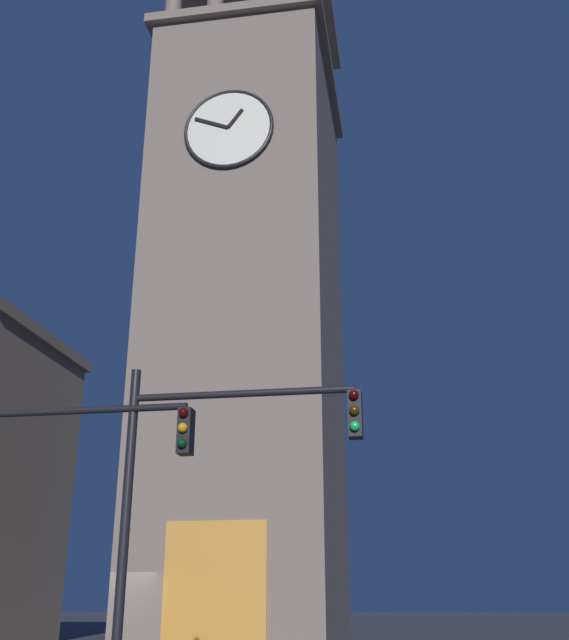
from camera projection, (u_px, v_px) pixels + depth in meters
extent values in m
cube|color=#75665B|center=(250.00, 329.00, 30.00)|extent=(6.69, 8.91, 23.83)
cube|color=#75665B|center=(255.00, 82.00, 34.28)|extent=(7.29, 9.51, 0.40)
cylinder|color=#75665B|center=(323.00, 90.00, 38.19)|extent=(0.70, 0.70, 3.94)
cylinder|color=#75665B|center=(287.00, 94.00, 38.47)|extent=(0.70, 0.70, 3.94)
cylinder|color=#75665B|center=(253.00, 98.00, 38.75)|extent=(0.70, 0.70, 3.94)
cylinder|color=#75665B|center=(219.00, 101.00, 39.03)|extent=(0.70, 0.70, 3.94)
cube|color=#75665B|center=(256.00, 8.00, 35.82)|extent=(7.29, 9.51, 0.40)
cylinder|color=silver|center=(229.00, 129.00, 28.11)|extent=(3.32, 0.12, 3.32)
torus|color=black|center=(229.00, 129.00, 28.09)|extent=(3.48, 0.16, 3.48)
cube|color=black|center=(235.00, 118.00, 28.11)|extent=(0.63, 0.06, 0.81)
cube|color=black|center=(211.00, 123.00, 28.21)|extent=(1.35, 0.06, 0.65)
cube|color=orange|center=(215.00, 589.00, 22.43)|extent=(3.20, 0.24, 4.00)
cylinder|color=black|center=(125.00, 533.00, 11.76)|extent=(0.16, 0.16, 5.35)
cylinder|color=black|center=(242.00, 394.00, 12.25)|extent=(3.70, 0.12, 0.12)
cube|color=black|center=(355.00, 415.00, 11.82)|extent=(0.22, 0.30, 0.75)
sphere|color=#360505|center=(354.00, 395.00, 11.75)|extent=(0.16, 0.16, 0.16)
sphere|color=#392705|center=(354.00, 410.00, 11.66)|extent=(0.16, 0.16, 0.16)
sphere|color=#18C154|center=(355.00, 426.00, 11.57)|extent=(0.16, 0.16, 0.16)
cylinder|color=black|center=(70.00, 411.00, 12.58)|extent=(4.10, 0.12, 0.12)
cube|color=black|center=(186.00, 432.00, 12.12)|extent=(0.22, 0.30, 0.75)
sphere|color=#360505|center=(183.00, 413.00, 12.05)|extent=(0.16, 0.16, 0.16)
sphere|color=orange|center=(183.00, 428.00, 11.96)|extent=(0.16, 0.16, 0.16)
sphere|color=#063316|center=(182.00, 443.00, 11.87)|extent=(0.16, 0.16, 0.16)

